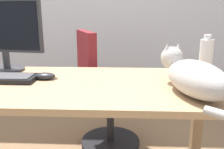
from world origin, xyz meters
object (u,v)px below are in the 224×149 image
Objects in this scene: office_chair at (104,99)px; cat at (193,76)px; computer_mouse at (45,76)px; monitor at (3,33)px; water_bottle at (206,60)px.

office_chair is 1.60× the size of cat.
cat reaches higher than computer_mouse.
office_chair is at bearing 36.92° from monitor.
computer_mouse is 0.47× the size of water_bottle.
cat is 5.37× the size of computer_mouse.
cat is at bearing -15.95° from computer_mouse.
monitor is 0.40m from computer_mouse.
cat is 2.52× the size of water_bottle.
monitor reaches higher than office_chair.
monitor reaches higher than cat.
water_bottle reaches higher than cat.
monitor is 4.36× the size of computer_mouse.
cat is at bearing -20.85° from monitor.
office_chair is at bearing 65.80° from computer_mouse.
computer_mouse is at bearing -114.20° from office_chair.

